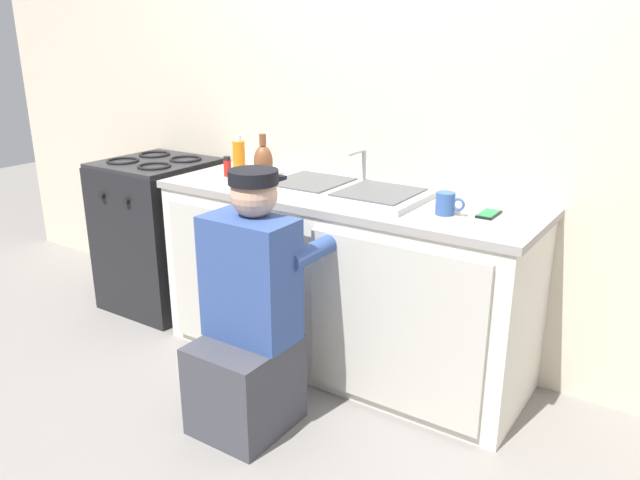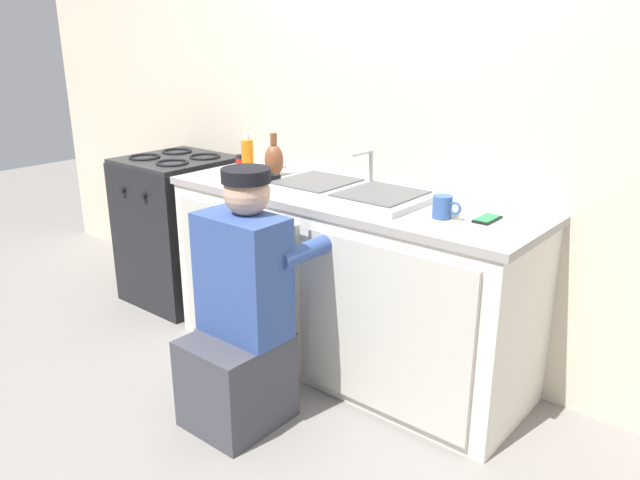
% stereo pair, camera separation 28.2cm
% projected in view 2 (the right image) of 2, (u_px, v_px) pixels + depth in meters
% --- Properties ---
extents(ground_plane, '(12.00, 12.00, 0.00)m').
position_uv_depth(ground_plane, '(307.00, 384.00, 3.01)').
color(ground_plane, gray).
extents(back_wall, '(6.00, 0.10, 2.50)m').
position_uv_depth(back_wall, '(391.00, 109.00, 3.08)').
color(back_wall, beige).
rests_on(back_wall, ground_plane).
extents(counter_cabinet, '(1.84, 0.62, 0.85)m').
position_uv_depth(counter_cabinet, '(345.00, 285.00, 3.08)').
color(counter_cabinet, silver).
rests_on(counter_cabinet, ground_plane).
extents(countertop, '(1.88, 0.62, 0.04)m').
position_uv_depth(countertop, '(347.00, 198.00, 2.95)').
color(countertop, '#9E9993').
rests_on(countertop, counter_cabinet).
extents(sink_double_basin, '(0.80, 0.44, 0.19)m').
position_uv_depth(sink_double_basin, '(347.00, 190.00, 2.94)').
color(sink_double_basin, silver).
rests_on(sink_double_basin, countertop).
extents(stove_range, '(0.59, 0.62, 0.91)m').
position_uv_depth(stove_range, '(180.00, 229.00, 3.87)').
color(stove_range, black).
rests_on(stove_range, ground_plane).
extents(plumber_person, '(0.42, 0.61, 1.10)m').
position_uv_depth(plumber_person, '(241.00, 321.00, 2.62)').
color(plumber_person, '#3F3F47').
rests_on(plumber_person, ground_plane).
extents(cell_phone, '(0.07, 0.14, 0.01)m').
position_uv_depth(cell_phone, '(487.00, 219.00, 2.54)').
color(cell_phone, black).
rests_on(cell_phone, countertop).
extents(vase_decorative, '(0.10, 0.10, 0.23)m').
position_uv_depth(vase_decorative, '(274.00, 160.00, 3.27)').
color(vase_decorative, brown).
rests_on(vase_decorative, countertop).
extents(coffee_mug, '(0.13, 0.08, 0.09)m').
position_uv_depth(coffee_mug, '(443.00, 207.00, 2.55)').
color(coffee_mug, '#335699').
rests_on(coffee_mug, countertop).
extents(water_glass, '(0.06, 0.06, 0.10)m').
position_uv_depth(water_glass, '(274.00, 160.00, 3.47)').
color(water_glass, '#ADC6CC').
rests_on(water_glass, countertop).
extents(soap_bottle_orange, '(0.06, 0.06, 0.25)m').
position_uv_depth(soap_bottle_orange, '(248.00, 161.00, 3.12)').
color(soap_bottle_orange, orange).
rests_on(soap_bottle_orange, countertop).
extents(spice_bottle_red, '(0.04, 0.04, 0.10)m').
position_uv_depth(spice_bottle_red, '(240.00, 165.00, 3.34)').
color(spice_bottle_red, red).
rests_on(spice_bottle_red, countertop).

